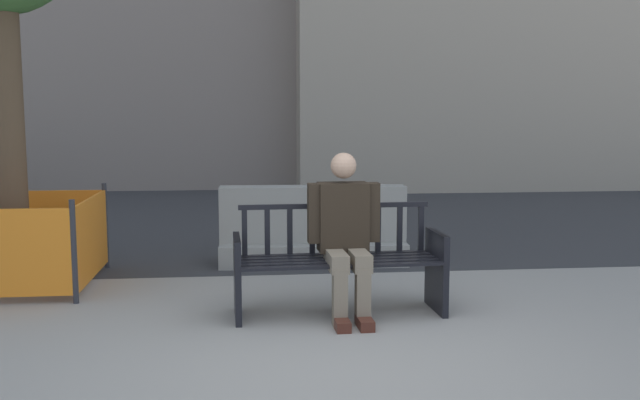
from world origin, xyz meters
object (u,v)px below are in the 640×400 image
at_px(street_bench, 338,266).
at_px(jersey_barrier_centre, 313,232).
at_px(seated_person, 345,231).
at_px(construction_fence, 16,239).

bearing_deg(street_bench, jersey_barrier_centre, 90.80).
distance_m(seated_person, construction_fence, 3.22).
xyz_separation_m(jersey_barrier_centre, construction_fence, (-2.88, -0.73, 0.11)).
relative_size(jersey_barrier_centre, construction_fence, 1.41).
height_order(jersey_barrier_centre, construction_fence, construction_fence).
xyz_separation_m(street_bench, jersey_barrier_centre, (-0.03, 1.95, -0.06)).
height_order(seated_person, construction_fence, seated_person).
xyz_separation_m(street_bench, seated_person, (0.04, -0.06, 0.29)).
relative_size(street_bench, seated_person, 1.30).
bearing_deg(jersey_barrier_centre, construction_fence, -165.70).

